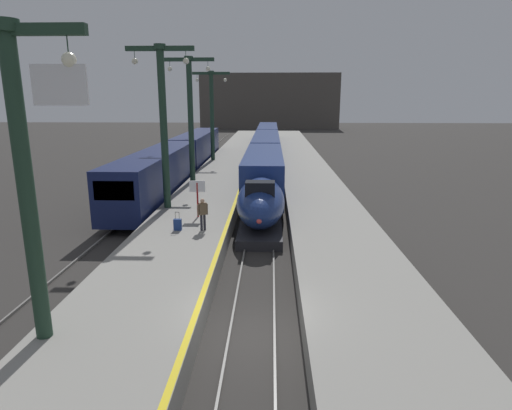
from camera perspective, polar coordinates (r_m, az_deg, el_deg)
ground_plane at (r=15.06m, az=-0.54°, el=-16.96°), size 260.00×260.00×0.00m
platform_left at (r=38.63m, az=-4.92°, el=3.07°), size 4.80×110.00×1.05m
platform_right at (r=38.51m, az=7.15°, el=2.98°), size 4.80×110.00×1.05m
platform_left_safety_stripe at (r=38.33m, az=-1.54°, el=3.84°), size 0.20×107.80×0.01m
rail_main_left at (r=41.16m, az=0.12°, el=3.13°), size 0.08×110.00×0.12m
rail_main_right at (r=41.14m, az=2.21°, el=3.12°), size 0.08×110.00×0.12m
rail_secondary_left at (r=42.21m, az=-10.95°, el=3.15°), size 0.08×110.00×0.12m
rail_secondary_right at (r=41.90m, az=-8.95°, el=3.15°), size 0.08×110.00×0.12m
highspeed_train_main at (r=49.21m, az=1.33°, el=7.12°), size 2.92×57.14×3.60m
regional_train_adjacent at (r=42.55m, az=-9.84°, el=6.10°), size 2.85×36.60×3.80m
station_column_near at (r=12.84m, az=-28.22°, el=5.98°), size 4.00×0.68×8.54m
station_column_mid at (r=27.04m, az=-12.12°, el=11.73°), size 4.00×0.68×9.71m
station_column_far at (r=35.80m, az=-8.63°, el=12.43°), size 4.00×0.68×9.84m
station_column_distant at (r=48.38m, az=-5.83°, el=12.63°), size 4.00×0.68×9.50m
passenger_near_edge at (r=22.46m, az=-7.02°, el=-0.90°), size 0.51×0.38×1.69m
rolling_suitcase at (r=22.85m, az=-10.26°, el=-2.54°), size 0.40×0.22×0.98m
departure_info_board at (r=24.95m, az=-7.72°, el=1.79°), size 0.90×0.10×2.12m
terminus_back_wall at (r=114.93m, az=1.78°, el=13.49°), size 36.00×2.00×14.00m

